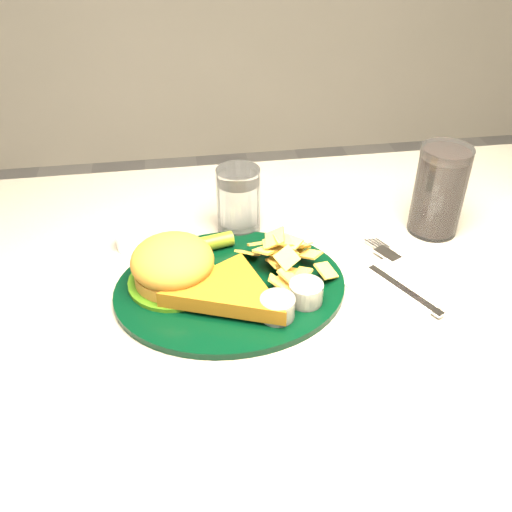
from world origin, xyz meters
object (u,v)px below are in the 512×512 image
at_px(table, 260,457).
at_px(cola_glass, 439,191).
at_px(dinner_plate, 230,270).
at_px(fork_napkin, 402,286).
at_px(water_glass, 239,201).

distance_m(table, cola_glass, 0.55).
distance_m(table, dinner_plate, 0.41).
xyz_separation_m(table, fork_napkin, (0.19, -0.02, 0.38)).
xyz_separation_m(table, water_glass, (-0.01, 0.16, 0.43)).
relative_size(cola_glass, fork_napkin, 0.84).
bearing_deg(fork_napkin, dinner_plate, 145.01).
distance_m(table, fork_napkin, 0.43).
distance_m(table, water_glass, 0.46).
bearing_deg(water_glass, dinner_plate, -101.87).
height_order(table, dinner_plate, dinner_plate).
bearing_deg(dinner_plate, cola_glass, 13.63).
bearing_deg(dinner_plate, fork_napkin, -11.62).
xyz_separation_m(water_glass, fork_napkin, (0.20, -0.18, -0.05)).
relative_size(dinner_plate, fork_napkin, 1.88).
xyz_separation_m(cola_glass, fork_napkin, (-0.10, -0.14, -0.07)).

